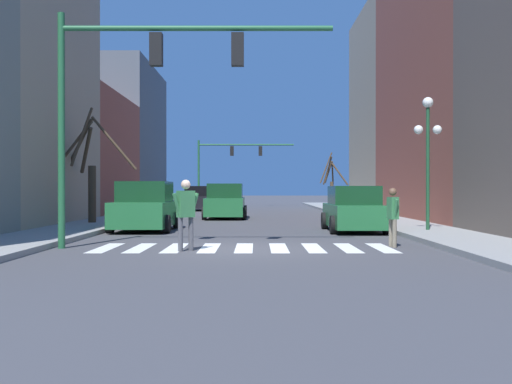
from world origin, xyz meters
TOP-DOWN VIEW (x-y plane):
  - ground_plane at (0.00, 0.00)m, footprint 240.00×240.00m
  - sidewalk_left at (-6.24, 0.00)m, footprint 2.54×90.00m
  - sidewalk_right at (6.24, 0.00)m, footprint 2.54×90.00m
  - building_row_left at (-10.51, 14.64)m, footprint 6.00×42.87m
  - building_row_right at (10.51, 13.57)m, footprint 6.00×36.97m
  - crosswalk_stripes at (-0.00, 0.28)m, footprint 7.65×2.60m
  - traffic_signal_near at (-2.64, 0.16)m, footprint 7.09×0.28m
  - traffic_signal_far at (-2.11, 37.11)m, footprint 8.42×0.28m
  - street_lamp_right_corner at (6.14, 5.01)m, footprint 0.95×0.36m
  - car_parked_left_mid at (-1.28, 15.74)m, footprint 2.16×4.70m
  - car_parked_left_near at (-3.83, 27.10)m, footprint 2.03×4.11m
  - car_parked_left_far at (3.84, 6.28)m, footprint 2.02×4.28m
  - car_driving_toward_lane at (-3.76, 6.66)m, footprint 2.18×4.19m
  - pedestrian_on_right_sidewalk at (3.92, 0.51)m, footprint 0.26×0.68m
  - pedestrian_on_left_sidewalk at (-1.43, -0.47)m, footprint 0.65×0.54m
  - street_tree_right_mid at (6.39, 32.84)m, footprint 2.29×2.12m
  - street_tree_left_far at (-6.61, 9.55)m, footprint 3.36×1.95m

SIDE VIEW (x-z plane):
  - ground_plane at x=0.00m, z-range 0.00..0.00m
  - crosswalk_stripes at x=0.00m, z-range 0.00..0.01m
  - sidewalk_left at x=-6.24m, z-range 0.00..0.15m
  - sidewalk_right at x=6.24m, z-range 0.00..0.15m
  - car_parked_left_far at x=3.84m, z-range -0.05..1.59m
  - car_parked_left_near at x=-3.83m, z-range -0.06..1.67m
  - car_parked_left_mid at x=-1.28m, z-range -0.07..1.74m
  - car_driving_toward_lane at x=-3.76m, z-range -0.07..1.74m
  - pedestrian_on_right_sidewalk at x=3.92m, z-range 0.14..1.71m
  - pedestrian_on_left_sidewalk at x=-1.43m, z-range 0.16..1.93m
  - street_tree_right_mid at x=6.39m, z-range -0.05..4.28m
  - street_tree_left_far at x=-6.61m, z-range -0.10..4.67m
  - street_lamp_right_corner at x=6.14m, z-range 1.08..5.58m
  - traffic_signal_far at x=-2.11m, z-range 1.40..7.20m
  - traffic_signal_near at x=-2.64m, z-range 1.40..7.48m
  - building_row_left at x=-10.51m, z-range -1.19..12.28m
  - building_row_right at x=10.51m, z-range -0.48..13.25m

